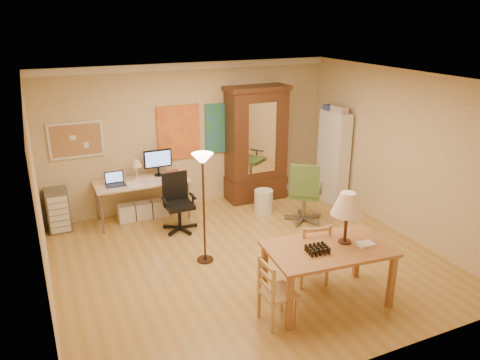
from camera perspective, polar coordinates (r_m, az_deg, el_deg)
name	(u,v)px	position (r m, az deg, el deg)	size (l,w,h in m)	color
floor	(247,260)	(7.18, 0.92, -9.69)	(5.50, 5.50, 0.00)	#AA7D3C
crown_molding	(189,66)	(8.60, -6.18, 13.67)	(5.50, 0.08, 0.12)	white
corkboard	(76,140)	(8.40, -19.33, 4.63)	(0.90, 0.04, 0.62)	#A37B4D
art_panel_left	(179,132)	(8.73, -7.48, 5.78)	(0.80, 0.04, 1.00)	gold
art_panel_right	(224,128)	(9.03, -1.99, 6.39)	(0.75, 0.04, 0.95)	teal
dining_table	(335,235)	(5.98, 11.55, -6.57)	(1.62, 1.06, 1.45)	#945530
ladder_chair_back	(311,254)	(6.51, 8.67, -8.96)	(0.49, 0.47, 0.91)	#A2794A
ladder_chair_left	(276,294)	(5.70, 4.38, -13.65)	(0.38, 0.40, 0.85)	#A2794A
torchiere_lamp	(203,176)	(6.63, -4.54, 0.47)	(0.31, 0.31, 1.68)	#3A2317
computer_desk	(144,195)	(8.56, -11.66, -1.81)	(1.62, 0.71, 1.22)	beige
office_chair_black	(179,215)	(8.08, -7.45, -4.28)	(0.61, 0.61, 0.99)	black
office_chair_green	(304,206)	(8.36, 7.79, -3.16)	(0.71, 0.72, 1.13)	slate
drawer_cart	(58,210)	(8.55, -21.28, -3.43)	(0.36, 0.44, 0.73)	slate
armoire	(256,151)	(9.17, 1.96, 3.54)	(1.22, 0.58, 2.24)	#3B1F10
bookshelf	(333,157)	(9.26, 11.30, 2.73)	(0.27, 0.71, 1.78)	white
wastebin	(264,201)	(8.73, 2.89, -2.60)	(0.35, 0.35, 0.44)	silver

